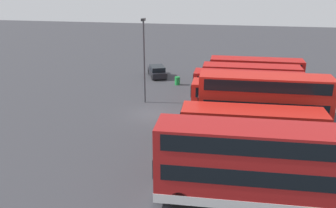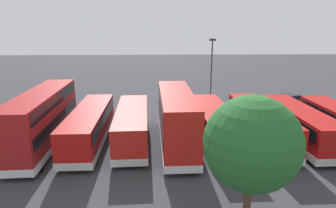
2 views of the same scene
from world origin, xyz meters
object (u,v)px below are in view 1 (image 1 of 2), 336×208
Objects in this scene: bus_single_deck_seventh at (253,148)px; waste_bin_yellow at (177,81)px; bus_single_deck_near_end at (256,70)px; bus_double_decker_fifth at (264,101)px; bus_double_decker_far_end at (266,164)px; lamp_post_tall at (144,55)px; bus_single_deck_sixth at (252,127)px; bus_single_deck_third at (248,85)px; bus_single_deck_fourth at (249,97)px; car_hatchback_silver at (157,71)px; bus_single_deck_second at (251,77)px.

bus_single_deck_seventh is 11.83× the size of waste_bin_yellow.
bus_double_decker_fifth is at bearing -0.06° from bus_single_deck_near_end.
lamp_post_tall is (-15.68, -10.65, 2.38)m from bus_double_decker_far_end.
lamp_post_tall is (-8.47, -10.17, 3.21)m from bus_single_deck_sixth.
waste_bin_yellow is (-22.57, -8.48, -1.98)m from bus_double_decker_far_end.
bus_single_deck_third is 18.13m from bus_double_decker_far_end.
bus_double_decker_fifth is 7.38m from bus_single_deck_seventh.
bus_single_deck_third is 3.95m from bus_single_deck_fourth.
bus_single_deck_seventh reaches higher than waste_bin_yellow.
bus_single_deck_seventh is at bearing -0.41° from bus_single_deck_sixth.
car_hatchback_silver reaches higher than waste_bin_yellow.
bus_single_deck_near_end is 1.04× the size of bus_single_deck_sixth.
bus_single_deck_near_end is at bearing 179.94° from bus_double_decker_fifth.
bus_single_deck_near_end is 10.86m from bus_single_deck_fourth.
bus_single_deck_third is 1.06× the size of bus_single_deck_fourth.
bus_single_deck_sixth is 17.37m from waste_bin_yellow.
bus_double_decker_fifth reaches higher than bus_single_deck_fourth.
car_hatchback_silver is (-7.61, -11.10, -0.92)m from bus_single_deck_third.
bus_single_deck_second is 11.07× the size of waste_bin_yellow.
lamp_post_tall reaches higher than bus_single_deck_seventh.
bus_single_deck_fourth is 11.03× the size of waste_bin_yellow.
bus_single_deck_third is 13.49m from car_hatchback_silver.
waste_bin_yellow is at bearing -142.43° from bus_double_decker_fifth.
bus_single_deck_fourth is (3.95, -0.03, -0.00)m from bus_single_deck_third.
waste_bin_yellow is at bearing -159.40° from bus_double_decker_far_end.
car_hatchback_silver is (-0.74, -12.11, -0.92)m from bus_single_deck_near_end.
bus_double_decker_fifth is at bearing 17.41° from bus_single_deck_fourth.
waste_bin_yellow is at bearing -152.49° from bus_single_deck_sixth.
bus_single_deck_second is at bearing -179.54° from bus_double_decker_far_end.
bus_double_decker_far_end reaches higher than car_hatchback_silver.
bus_single_deck_fourth reaches higher than waste_bin_yellow.
bus_single_deck_fourth is at bearing -177.88° from bus_double_decker_far_end.
bus_single_deck_third and bus_single_deck_sixth have the same top height.
bus_single_deck_fourth is (10.81, -1.03, -0.00)m from bus_single_deck_near_end.
lamp_post_tall is 8.44m from waste_bin_yellow.
lamp_post_tall is (-12.04, -10.15, 3.21)m from bus_single_deck_seventh.
bus_single_deck_second is at bearing 178.92° from bus_single_deck_seventh.
bus_single_deck_near_end and bus_single_deck_fourth have the same top height.
bus_double_decker_fifth is at bearing 66.80° from lamp_post_tall.
waste_bin_yellow is (3.14, 3.12, -0.22)m from car_hatchback_silver.
bus_single_deck_fourth is 1.26× the size of lamp_post_tall.
bus_single_deck_fourth is 16.04m from car_hatchback_silver.
bus_single_deck_second is at bearing 69.16° from car_hatchback_silver.
waste_bin_yellow is at bearing -119.24° from bus_single_deck_third.
bus_single_deck_seventh is at bearing -1.08° from bus_single_deck_second.
bus_double_decker_fifth is 1.02× the size of bus_single_deck_sixth.
bus_single_deck_third is at bearing 55.58° from car_hatchback_silver.
bus_single_deck_second is 2.30× the size of car_hatchback_silver.
bus_single_deck_seventh is 20.58m from waste_bin_yellow.
bus_single_deck_second is 7.22m from bus_single_deck_fourth.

